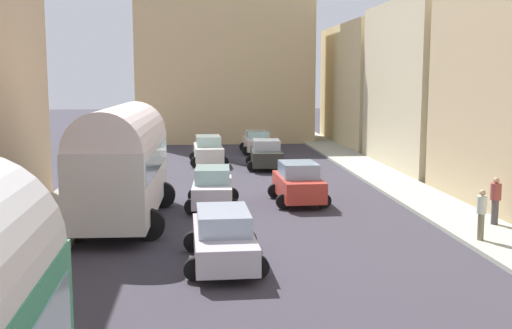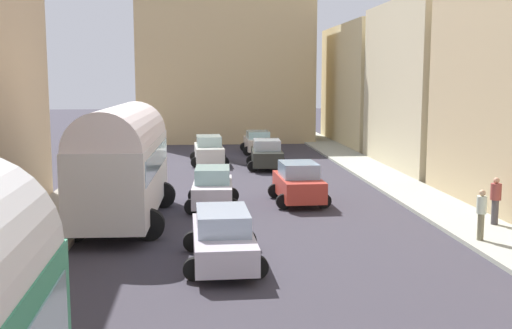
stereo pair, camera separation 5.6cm
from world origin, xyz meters
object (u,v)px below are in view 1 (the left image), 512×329
object	(u,v)px
car_1	(266,154)
pedestrian_2	(495,199)
car_5	(208,150)
car_2	(257,142)
car_0	(298,183)
car_3	(223,237)
car_4	(213,188)
pedestrian_3	(481,213)
parked_bus_1	(122,159)

from	to	relation	value
car_1	pedestrian_2	xyz separation A→B (m)	(6.26, -14.72, 0.18)
car_5	car_2	bearing A→B (deg)	56.66
car_0	pedestrian_2	world-z (taller)	pedestrian_2
car_3	car_4	size ratio (longest dim) A/B	1.19
car_2	car_5	size ratio (longest dim) A/B	0.95
car_2	pedestrian_2	xyz separation A→B (m)	(6.10, -22.01, 0.23)
car_4	car_3	bearing A→B (deg)	-89.09
car_2	pedestrian_3	xyz separation A→B (m)	(4.69, -23.97, 0.22)
pedestrian_3	car_3	bearing A→B (deg)	-170.55
car_5	car_0	bearing A→B (deg)	-73.70
car_0	car_4	size ratio (longest dim) A/B	1.02
car_3	pedestrian_3	size ratio (longest dim) A/B	2.56
pedestrian_2	pedestrian_3	world-z (taller)	pedestrian_2
car_1	car_3	bearing A→B (deg)	-99.86
car_1	car_3	world-z (taller)	car_1
parked_bus_1	pedestrian_2	bearing A→B (deg)	-9.02
car_0	car_3	world-z (taller)	car_0
car_4	pedestrian_3	world-z (taller)	pedestrian_3
pedestrian_2	pedestrian_3	bearing A→B (deg)	-125.57
parked_bus_1	car_3	distance (m)	6.45
car_5	car_1	bearing A→B (deg)	-33.50
car_2	pedestrian_2	world-z (taller)	pedestrian_2
parked_bus_1	car_2	xyz separation A→B (m)	(6.62, 19.99, -1.52)
car_0	car_3	size ratio (longest dim) A/B	0.86
pedestrian_2	car_2	bearing A→B (deg)	105.49
car_2	parked_bus_1	bearing A→B (deg)	-108.32
car_0	pedestrian_3	bearing A→B (deg)	-56.32
car_0	pedestrian_2	xyz separation A→B (m)	(6.00, -4.92, 0.17)
car_4	pedestrian_3	size ratio (longest dim) A/B	2.16
car_3	pedestrian_3	distance (m)	8.10
car_5	car_4	bearing A→B (deg)	-90.13
parked_bus_1	car_5	world-z (taller)	parked_bus_1
car_4	car_5	distance (m)	12.67
pedestrian_3	car_5	bearing A→B (deg)	113.24
pedestrian_3	car_0	bearing A→B (deg)	123.68
car_4	parked_bus_1	bearing A→B (deg)	-145.94
parked_bus_1	pedestrian_3	size ratio (longest dim) A/B	4.77
car_0	car_2	distance (m)	17.08
parked_bus_1	car_5	bearing A→B (deg)	77.73
parked_bus_1	pedestrian_2	distance (m)	12.94
parked_bus_1	car_1	size ratio (longest dim) A/B	2.10
car_4	pedestrian_2	bearing A→B (deg)	-23.72
car_3	pedestrian_2	xyz separation A→B (m)	(9.40, 3.30, 0.24)
car_0	pedestrian_3	size ratio (longest dim) A/B	2.20
car_1	pedestrian_3	world-z (taller)	pedestrian_3
parked_bus_1	car_3	xyz separation A→B (m)	(3.32, -5.31, -1.52)
car_3	car_4	world-z (taller)	car_4
car_1	pedestrian_2	distance (m)	16.00
pedestrian_2	pedestrian_3	xyz separation A→B (m)	(-1.41, -1.97, -0.01)
parked_bus_1	car_2	distance (m)	21.11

